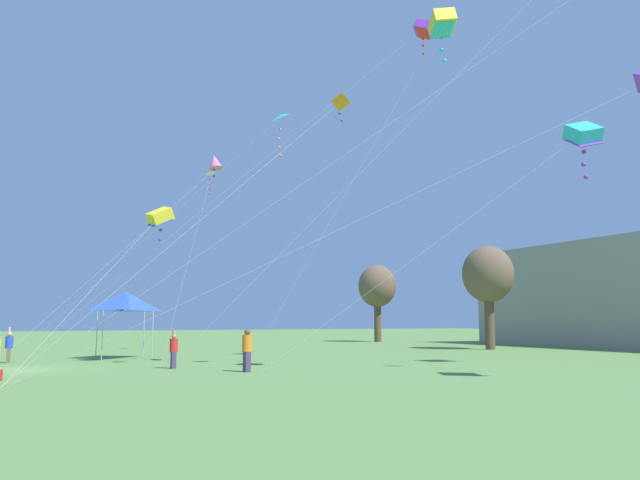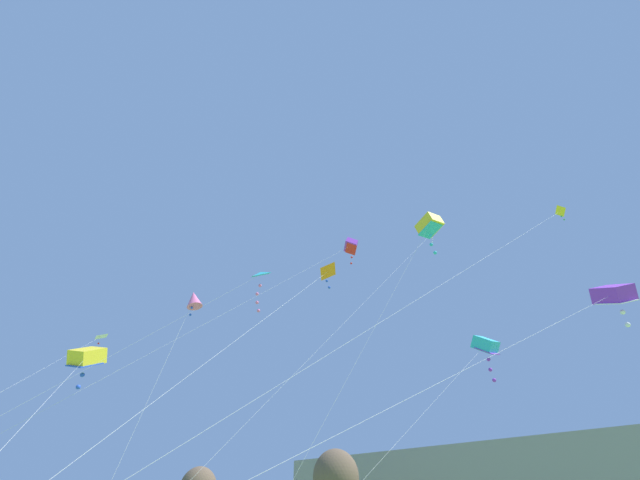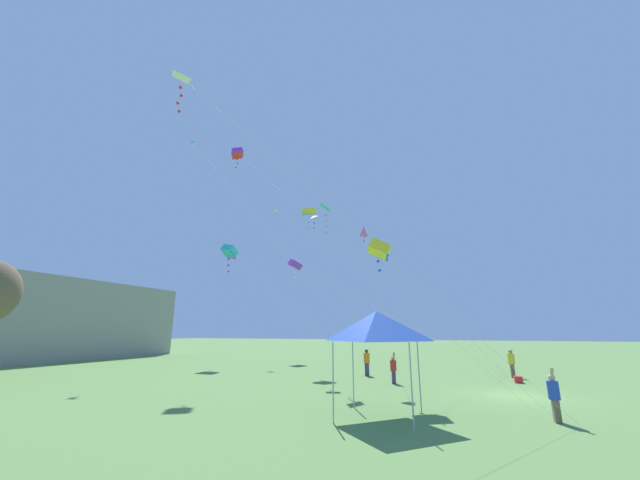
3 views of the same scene
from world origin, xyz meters
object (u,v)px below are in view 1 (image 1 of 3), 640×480
at_px(person_blue_shirt, 9,346).
at_px(kite_white_delta_1, 209,175).
at_px(person_orange_shirt, 247,349).
at_px(kite_yellow_box_4, 442,24).
at_px(person_red_shirt, 174,349).
at_px(kite_orange_delta_10, 339,104).
at_px(kite_cyan_delta_0, 278,120).
at_px(kite_yellow_box_7, 160,217).
at_px(kite_pink_diamond_2, 215,162).
at_px(festival_tent, 125,301).
at_px(kite_cyan_box_3, 583,135).
at_px(kite_purple_box_8, 422,30).

bearing_deg(person_blue_shirt, kite_white_delta_1, -59.75).
xyz_separation_m(person_orange_shirt, kite_yellow_box_4, (5.27, 6.69, 13.72)).
distance_m(person_red_shirt, person_orange_shirt, 4.03).
bearing_deg(kite_orange_delta_10, person_blue_shirt, -129.99).
relative_size(person_blue_shirt, kite_cyan_delta_0, 0.15).
height_order(person_blue_shirt, kite_cyan_delta_0, kite_cyan_delta_0).
relative_size(kite_white_delta_1, kite_yellow_box_7, 1.27).
distance_m(person_orange_shirt, kite_white_delta_1, 20.70).
relative_size(kite_pink_diamond_2, kite_orange_delta_10, 0.73).
relative_size(festival_tent, kite_white_delta_1, 0.29).
height_order(person_red_shirt, kite_pink_diamond_2, kite_pink_diamond_2).
height_order(festival_tent, person_orange_shirt, festival_tent).
bearing_deg(kite_cyan_box_3, kite_pink_diamond_2, -115.23).
xyz_separation_m(person_blue_shirt, kite_orange_delta_10, (11.25, 13.41, 11.43)).
relative_size(person_orange_shirt, kite_purple_box_8, 0.09).
distance_m(festival_tent, kite_yellow_box_4, 23.07).
bearing_deg(kite_pink_diamond_2, person_blue_shirt, -132.67).
xyz_separation_m(kite_cyan_delta_0, kite_yellow_box_4, (7.46, 4.47, 2.68)).
distance_m(person_red_shirt, person_blue_shirt, 10.13).
bearing_deg(kite_pink_diamond_2, person_orange_shirt, 14.24).
distance_m(person_blue_shirt, kite_orange_delta_10, 20.91).
xyz_separation_m(kite_pink_diamond_2, kite_cyan_box_3, (7.62, 16.18, 1.40)).
xyz_separation_m(person_red_shirt, kite_white_delta_1, (-13.76, 5.25, 11.57)).
xyz_separation_m(person_red_shirt, kite_cyan_box_3, (7.92, 17.83, 10.28)).
height_order(kite_pink_diamond_2, kite_yellow_box_7, kite_pink_diamond_2).
relative_size(kite_pink_diamond_2, kite_purple_box_8, 0.50).
relative_size(person_blue_shirt, kite_orange_delta_10, 0.13).
height_order(person_red_shirt, kite_yellow_box_4, kite_yellow_box_4).
bearing_deg(kite_yellow_box_4, person_orange_shirt, -128.21).
xyz_separation_m(kite_purple_box_8, kite_orange_delta_10, (2.31, -6.50, -6.06)).
height_order(person_orange_shirt, kite_cyan_delta_0, kite_cyan_delta_0).
xyz_separation_m(kite_cyan_box_3, kite_orange_delta_10, (-4.17, -11.23, 1.17)).
bearing_deg(kite_pink_diamond_2, kite_yellow_box_7, -155.56).
bearing_deg(person_orange_shirt, kite_yellow_box_4, -29.23).
height_order(kite_pink_diamond_2, kite_cyan_box_3, kite_cyan_box_3).
bearing_deg(festival_tent, person_red_shirt, 5.62).
bearing_deg(kite_cyan_box_3, kite_cyan_delta_0, -117.49).
xyz_separation_m(kite_cyan_box_3, kite_purple_box_8, (-6.48, -4.72, 7.22)).
relative_size(person_red_shirt, person_orange_shirt, 1.00).
distance_m(person_orange_shirt, kite_purple_box_8, 20.51).
distance_m(kite_white_delta_1, kite_yellow_box_4, 22.70).
relative_size(kite_white_delta_1, kite_pink_diamond_2, 1.28).
bearing_deg(kite_cyan_box_3, person_red_shirt, -113.94).
relative_size(kite_yellow_box_4, kite_yellow_box_7, 1.48).
xyz_separation_m(person_red_shirt, kite_purple_box_8, (1.43, 13.11, 17.50)).
xyz_separation_m(festival_tent, kite_orange_delta_10, (12.63, 7.48, 9.04)).
distance_m(person_orange_shirt, kite_yellow_box_4, 16.15).
bearing_deg(kite_purple_box_8, kite_white_delta_1, -152.64).
height_order(kite_cyan_box_3, kite_purple_box_8, kite_purple_box_8).
bearing_deg(kite_pink_diamond_2, kite_cyan_box_3, 64.77).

